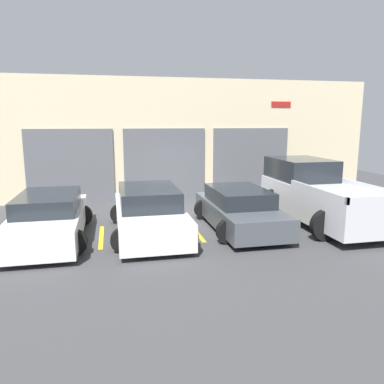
{
  "coord_description": "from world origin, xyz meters",
  "views": [
    {
      "loc": [
        -2.4,
        -12.49,
        3.23
      ],
      "look_at": [
        0.0,
        -1.45,
        1.1
      ],
      "focal_mm": 35.0,
      "sensor_mm": 36.0,
      "label": 1
    }
  ],
  "objects_px": {
    "sedan_side": "(149,212)",
    "van_right": "(239,209)",
    "sedan_white": "(49,219)",
    "pickup_truck": "(317,194)"
  },
  "relations": [
    {
      "from": "sedan_white",
      "to": "sedan_side",
      "type": "xyz_separation_m",
      "value": [
        2.75,
        0.0,
        0.03
      ]
    },
    {
      "from": "sedan_white",
      "to": "pickup_truck",
      "type": "bearing_deg",
      "value": 1.97
    },
    {
      "from": "sedan_white",
      "to": "van_right",
      "type": "height_order",
      "value": "sedan_white"
    },
    {
      "from": "pickup_truck",
      "to": "sedan_side",
      "type": "bearing_deg",
      "value": -177.09
    },
    {
      "from": "sedan_white",
      "to": "sedan_side",
      "type": "relative_size",
      "value": 0.98
    },
    {
      "from": "sedan_side",
      "to": "sedan_white",
      "type": "bearing_deg",
      "value": -179.91
    },
    {
      "from": "sedan_side",
      "to": "van_right",
      "type": "relative_size",
      "value": 1.05
    },
    {
      "from": "pickup_truck",
      "to": "van_right",
      "type": "xyz_separation_m",
      "value": [
        -2.75,
        -0.28,
        -0.32
      ]
    },
    {
      "from": "pickup_truck",
      "to": "sedan_side",
      "type": "xyz_separation_m",
      "value": [
        -5.51,
        -0.28,
        -0.27
      ]
    },
    {
      "from": "sedan_white",
      "to": "van_right",
      "type": "distance_m",
      "value": 5.51
    }
  ]
}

